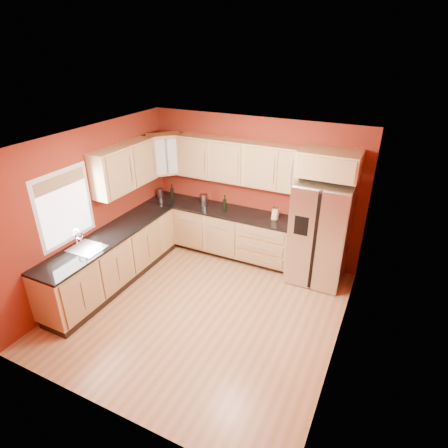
{
  "coord_description": "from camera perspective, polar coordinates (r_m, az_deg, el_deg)",
  "views": [
    {
      "loc": [
        2.31,
        -3.99,
        3.78
      ],
      "look_at": [
        -0.06,
        0.9,
        1.06
      ],
      "focal_mm": 30.0,
      "sensor_mm": 36.0,
      "label": 1
    }
  ],
  "objects": [
    {
      "name": "canister_left",
      "position": [
        7.56,
        -9.7,
        4.69
      ],
      "size": [
        0.14,
        0.14,
        0.19
      ],
      "primitive_type": "cylinder",
      "rotation": [
        0.0,
        0.0,
        0.26
      ],
      "color": "#A5A5AA",
      "rests_on": "countertop_back"
    },
    {
      "name": "wall_front",
      "position": [
        3.93,
        -18.51,
        -14.25
      ],
      "size": [
        4.0,
        0.04,
        2.6
      ],
      "primitive_type": "cube",
      "color": "maroon",
      "rests_on": "floor"
    },
    {
      "name": "countertop_left",
      "position": [
        6.34,
        -17.03,
        -1.71
      ],
      "size": [
        0.62,
        2.8,
        0.04
      ],
      "primitive_type": "cube",
      "color": "black",
      "rests_on": "base_cabinets_left"
    },
    {
      "name": "refrigerator",
      "position": [
        6.39,
        14.39,
        -1.24
      ],
      "size": [
        0.9,
        0.75,
        1.78
      ],
      "primitive_type": "cube",
      "color": "#A5A5AA",
      "rests_on": "floor"
    },
    {
      "name": "floor",
      "position": [
        5.96,
        -3.32,
        -12.83
      ],
      "size": [
        4.0,
        4.0,
        0.0
      ],
      "primitive_type": "plane",
      "color": "#9C6D3C",
      "rests_on": "ground"
    },
    {
      "name": "wine_bottle_b",
      "position": [
        7.45,
        -7.92,
        4.95
      ],
      "size": [
        0.07,
        0.07,
        0.29
      ],
      "primitive_type": null,
      "rotation": [
        0.0,
        0.0,
        -0.04
      ],
      "color": "black",
      "rests_on": "countertop_back"
    },
    {
      "name": "wine_bottle_a",
      "position": [
        6.79,
        0.1,
        3.16
      ],
      "size": [
        0.09,
        0.09,
        0.32
      ],
      "primitive_type": null,
      "rotation": [
        0.0,
        0.0,
        -0.32
      ],
      "color": "black",
      "rests_on": "countertop_back"
    },
    {
      "name": "countertop_back",
      "position": [
        6.98,
        -0.77,
        2.2
      ],
      "size": [
        2.9,
        0.62,
        0.04
      ],
      "primitive_type": "cube",
      "color": "black",
      "rests_on": "base_cabinets_back"
    },
    {
      "name": "wall_left",
      "position": [
        6.38,
        -19.58,
        2.06
      ],
      "size": [
        0.04,
        4.0,
        2.6
      ],
      "primitive_type": "cube",
      "color": "maroon",
      "rests_on": "floor"
    },
    {
      "name": "corner_upper_cabinet",
      "position": [
        7.19,
        -9.03,
        10.47
      ],
      "size": [
        0.67,
        0.67,
        0.75
      ],
      "primitive_type": "cube",
      "rotation": [
        0.0,
        0.0,
        0.79
      ],
      "color": "tan",
      "rests_on": "wall_back"
    },
    {
      "name": "canister_right",
      "position": [
        7.1,
        -3.04,
        3.73
      ],
      "size": [
        0.14,
        0.14,
        0.22
      ],
      "primitive_type": "cylinder",
      "rotation": [
        0.0,
        0.0,
        0.04
      ],
      "color": "#A5A5AA",
      "rests_on": "countertop_back"
    },
    {
      "name": "soap_dispenser",
      "position": [
        6.57,
        7.57,
        1.34
      ],
      "size": [
        0.06,
        0.06,
        0.17
      ],
      "primitive_type": "cylinder",
      "rotation": [
        0.0,
        0.0,
        -0.13
      ],
      "color": "white",
      "rests_on": "countertop_back"
    },
    {
      "name": "base_cabinets_back",
      "position": [
        7.19,
        -0.71,
        -1.11
      ],
      "size": [
        2.9,
        0.6,
        0.88
      ],
      "primitive_type": "cube",
      "color": "tan",
      "rests_on": "floor"
    },
    {
      "name": "upper_cabinets_left",
      "position": [
        6.58,
        -14.88,
        8.38
      ],
      "size": [
        0.33,
        1.35,
        0.75
      ],
      "primitive_type": "cube",
      "color": "tan",
      "rests_on": "wall_left"
    },
    {
      "name": "wall_right",
      "position": [
        4.71,
        18.22,
        -6.75
      ],
      "size": [
        0.04,
        4.0,
        2.6
      ],
      "primitive_type": "cube",
      "color": "maroon",
      "rests_on": "floor"
    },
    {
      "name": "ceiling",
      "position": [
        4.76,
        -4.15,
        12.13
      ],
      "size": [
        4.0,
        4.0,
        0.0
      ],
      "primitive_type": "plane",
      "color": "silver",
      "rests_on": "wall_back"
    },
    {
      "name": "upper_cabinets_back",
      "position": [
        6.66,
        2.09,
        9.47
      ],
      "size": [
        2.3,
        0.33,
        0.75
      ],
      "primitive_type": "cube",
      "color": "tan",
      "rests_on": "wall_back"
    },
    {
      "name": "knife_block",
      "position": [
        6.59,
        7.83,
        1.51
      ],
      "size": [
        0.11,
        0.1,
        0.2
      ],
      "primitive_type": "cube",
      "rotation": [
        0.0,
        0.0,
        -0.08
      ],
      "color": "tan",
      "rests_on": "countertop_back"
    },
    {
      "name": "over_fridge_cabinet",
      "position": [
        6.02,
        15.79,
        8.87
      ],
      "size": [
        0.92,
        0.6,
        0.4
      ],
      "primitive_type": "cube",
      "color": "tan",
      "rests_on": "wall_back"
    },
    {
      "name": "base_cabinets_left",
      "position": [
        6.57,
        -16.57,
        -5.23
      ],
      "size": [
        0.6,
        2.8,
        0.88
      ],
      "primitive_type": "cube",
      "color": "tan",
      "rests_on": "floor"
    },
    {
      "name": "sink_faucet",
      "position": [
        5.96,
        -20.39,
        -2.3
      ],
      "size": [
        0.5,
        0.42,
        0.3
      ],
      "primitive_type": null,
      "color": "silver",
      "rests_on": "countertop_left"
    },
    {
      "name": "wall_back",
      "position": [
        6.88,
        4.49,
        5.36
      ],
      "size": [
        4.0,
        0.04,
        2.6
      ],
      "primitive_type": "cube",
      "color": "maroon",
      "rests_on": "floor"
    },
    {
      "name": "window",
      "position": [
        5.96,
        -23.08,
        2.37
      ],
      "size": [
        0.03,
        0.9,
        1.0
      ],
      "primitive_type": "cube",
      "color": "white",
      "rests_on": "wall_left"
    }
  ]
}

